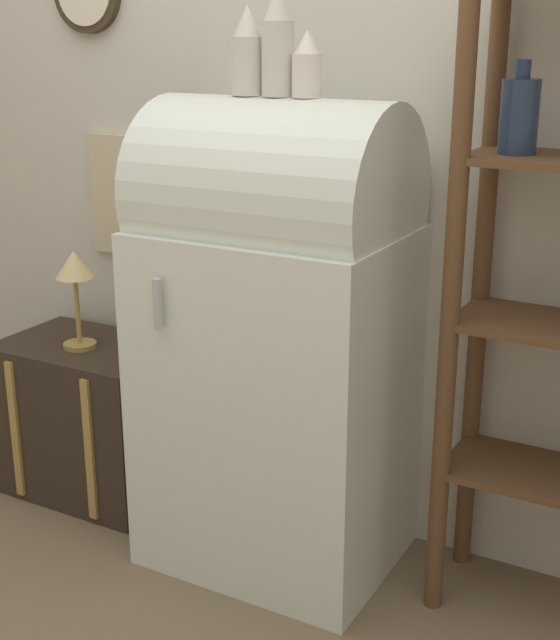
% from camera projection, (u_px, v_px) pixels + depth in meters
% --- Properties ---
extents(ground_plane, '(12.00, 12.00, 0.00)m').
position_uv_depth(ground_plane, '(230.00, 596.00, 2.56)').
color(ground_plane, '#7A664C').
extents(wall_back, '(7.00, 0.09, 2.70)m').
position_uv_depth(wall_back, '(325.00, 102.00, 2.63)').
color(wall_back, beige).
rests_on(wall_back, ground_plane).
extents(refrigerator, '(0.71, 0.59, 1.38)m').
position_uv_depth(refrigerator, '(276.00, 336.00, 2.57)').
color(refrigerator, silver).
rests_on(refrigerator, ground_plane).
extents(suitcase_trunk, '(0.59, 0.41, 0.54)m').
position_uv_depth(suitcase_trunk, '(92.00, 418.00, 3.09)').
color(suitcase_trunk, '#33281E').
rests_on(suitcase_trunk, ground_plane).
extents(vase_left, '(0.09, 0.09, 0.23)m').
position_uv_depth(vase_left, '(248.00, 53.00, 2.38)').
color(vase_left, beige).
rests_on(vase_left, refrigerator).
extents(vase_center, '(0.09, 0.09, 0.29)m').
position_uv_depth(vase_center, '(279.00, 43.00, 2.33)').
color(vase_center, beige).
rests_on(vase_center, refrigerator).
extents(vase_right, '(0.08, 0.08, 0.17)m').
position_uv_depth(vase_right, '(307.00, 66.00, 2.31)').
color(vase_right, silver).
rests_on(vase_right, refrigerator).
extents(desk_lamp, '(0.12, 0.12, 0.33)m').
position_uv_depth(desk_lamp, '(75.00, 276.00, 2.90)').
color(desk_lamp, '#AD8942').
rests_on(desk_lamp, suitcase_trunk).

